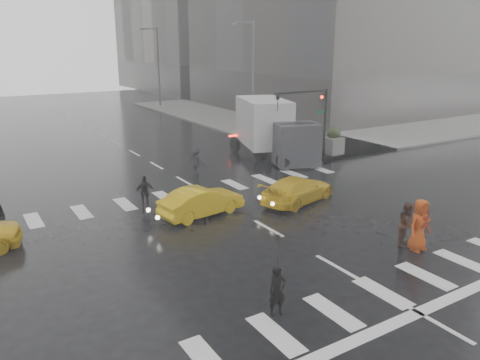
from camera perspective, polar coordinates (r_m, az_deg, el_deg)
ground at (r=19.19m, az=3.49°, el=-5.91°), size 120.00×120.00×0.00m
sidewalk_ne at (r=44.29m, az=11.17°, el=6.71°), size 35.00×35.00×0.15m
road_markings at (r=19.18m, az=3.49°, el=-5.90°), size 18.00×48.00×0.01m
traffic_signal_pole at (r=29.91m, az=8.95°, el=8.39°), size 4.45×0.42×4.50m
street_lamp_near at (r=38.83m, az=1.40°, el=12.94°), size 2.15×0.22×9.00m
street_lamp_far at (r=56.62m, az=-10.06°, el=13.77°), size 2.15×0.22×9.00m
planter_west at (r=29.20m, az=5.50°, el=3.87°), size 1.10×1.10×1.80m
planter_mid at (r=30.43m, az=8.52°, el=4.27°), size 1.10×1.10×1.80m
planter_east at (r=31.74m, az=11.29°, el=4.63°), size 1.10×1.10×1.80m
pedestrian_black at (r=12.76m, az=4.68°, el=-9.63°), size 1.09×1.11×2.43m
pedestrian_brown at (r=18.42m, az=19.73°, el=-5.10°), size 1.01×0.93×1.66m
pedestrian_orange at (r=18.08m, az=21.05°, el=-5.14°), size 0.97×0.65×1.94m
pedestrian_far_a at (r=21.66m, az=-11.50°, el=-1.45°), size 1.00×0.77×1.52m
pedestrian_far_b at (r=26.87m, az=-5.38°, el=2.33°), size 1.11×1.11×1.56m
taxi_mid at (r=20.44m, az=-4.70°, el=-2.62°), size 3.99×1.90×1.26m
taxi_rear at (r=22.24m, az=7.06°, el=-1.16°), size 4.05×2.64×1.23m
box_truck at (r=30.46m, az=3.92°, el=6.37°), size 2.65×7.05×3.75m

